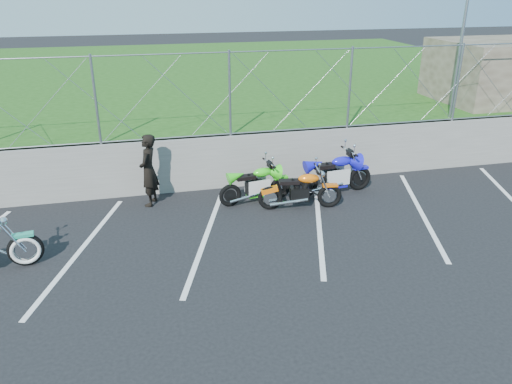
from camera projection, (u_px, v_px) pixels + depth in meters
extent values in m
plane|color=black|center=(214.00, 260.00, 9.14)|extent=(90.00, 90.00, 0.00)
cube|color=slate|center=(190.00, 164.00, 12.03)|extent=(30.00, 0.22, 1.30)
cube|color=#1C4612|center=(163.00, 87.00, 21.00)|extent=(30.00, 20.00, 1.30)
cylinder|color=gray|center=(184.00, 54.00, 11.02)|extent=(28.00, 0.03, 0.03)
cylinder|color=gray|center=(189.00, 136.00, 11.76)|extent=(28.00, 0.03, 0.03)
cylinder|color=gray|center=(458.00, 61.00, 13.10)|extent=(0.08, 0.08, 3.00)
cube|color=silver|center=(82.00, 249.00, 9.52)|extent=(1.49, 4.31, 0.01)
cube|color=silver|center=(206.00, 235.00, 10.04)|extent=(1.49, 4.31, 0.01)
cube|color=silver|center=(319.00, 223.00, 10.55)|extent=(1.49, 4.31, 0.01)
cube|color=silver|center=(421.00, 212.00, 11.07)|extent=(1.49, 4.31, 0.01)
torus|color=black|center=(26.00, 250.00, 8.86)|extent=(0.63, 0.19, 0.62)
cube|color=teal|center=(23.00, 235.00, 8.75)|extent=(0.38, 0.19, 0.06)
torus|color=black|center=(270.00, 198.00, 11.08)|extent=(0.56, 0.18, 0.55)
torus|color=black|center=(329.00, 196.00, 11.19)|extent=(0.56, 0.18, 0.55)
cube|color=black|center=(299.00, 194.00, 11.10)|extent=(0.44, 0.31, 0.30)
ellipsoid|color=orange|center=(309.00, 178.00, 10.98)|extent=(0.50, 0.28, 0.21)
cube|color=black|center=(289.00, 182.00, 10.97)|extent=(0.47, 0.28, 0.08)
cube|color=orange|center=(330.00, 185.00, 11.09)|extent=(0.35, 0.18, 0.05)
cylinder|color=silver|center=(318.00, 169.00, 10.91)|extent=(0.12, 0.64, 0.02)
torus|color=black|center=(230.00, 195.00, 11.25)|extent=(0.54, 0.18, 0.53)
torus|color=black|center=(280.00, 187.00, 11.70)|extent=(0.54, 0.18, 0.53)
cube|color=black|center=(255.00, 188.00, 11.43)|extent=(0.44, 0.31, 0.30)
ellipsoid|color=#35E61C|center=(263.00, 172.00, 11.37)|extent=(0.50, 0.29, 0.21)
cube|color=black|center=(246.00, 177.00, 11.24)|extent=(0.47, 0.28, 0.08)
cube|color=#35E61C|center=(281.00, 177.00, 11.60)|extent=(0.35, 0.18, 0.05)
cylinder|color=silver|center=(269.00, 163.00, 11.34)|extent=(0.13, 0.63, 0.02)
torus|color=black|center=(306.00, 185.00, 11.71)|extent=(0.61, 0.17, 0.60)
torus|color=black|center=(359.00, 178.00, 12.13)|extent=(0.61, 0.17, 0.60)
cube|color=black|center=(333.00, 178.00, 11.88)|extent=(0.48, 0.32, 0.34)
ellipsoid|color=#1616CF|center=(342.00, 161.00, 11.79)|extent=(0.55, 0.29, 0.23)
cube|color=black|center=(324.00, 166.00, 11.67)|extent=(0.52, 0.29, 0.09)
cube|color=#1616CF|center=(360.00, 168.00, 12.02)|extent=(0.39, 0.19, 0.06)
cylinder|color=silver|center=(349.00, 151.00, 11.75)|extent=(0.10, 0.72, 0.03)
imported|color=black|center=(149.00, 170.00, 11.14)|extent=(0.57, 0.70, 1.65)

